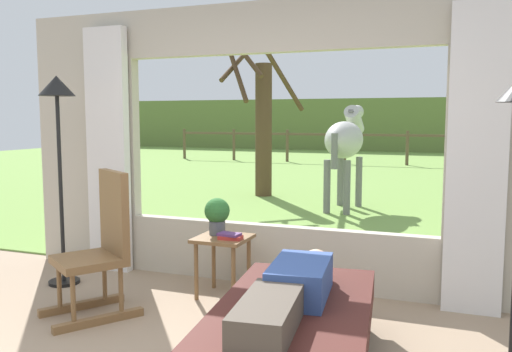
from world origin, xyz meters
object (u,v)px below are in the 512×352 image
(horse, at_px, (345,141))
(potted_plant, at_px, (217,214))
(recliner_sofa, at_px, (293,337))
(rocking_chair, at_px, (101,245))
(pasture_tree, at_px, (262,121))
(reclining_person, at_px, (291,290))
(side_table, at_px, (223,247))
(book_stack, at_px, (230,236))
(floor_lamp_left, at_px, (58,117))

(horse, bearing_deg, potted_plant, -89.72)
(potted_plant, bearing_deg, recliner_sofa, -48.36)
(recliner_sofa, relative_size, rocking_chair, 1.60)
(rocking_chair, xyz_separation_m, pasture_tree, (-1.00, 6.30, 0.91))
(reclining_person, relative_size, side_table, 2.76)
(side_table, height_order, potted_plant, potted_plant)
(potted_plant, relative_size, pasture_tree, 0.11)
(reclining_person, distance_m, horse, 5.92)
(pasture_tree, bearing_deg, reclining_person, -68.39)
(rocking_chair, bearing_deg, book_stack, 72.83)
(reclining_person, distance_m, side_table, 1.52)
(rocking_chair, bearing_deg, potted_plant, 84.87)
(potted_plant, bearing_deg, horse, 87.76)
(recliner_sofa, relative_size, floor_lamp_left, 0.94)
(floor_lamp_left, xyz_separation_m, pasture_tree, (-0.19, 5.79, -0.08))
(recliner_sofa, height_order, side_table, side_table)
(floor_lamp_left, bearing_deg, horse, 71.56)
(rocking_chair, relative_size, floor_lamp_left, 0.59)
(recliner_sofa, xyz_separation_m, reclining_person, (-0.00, -0.05, 0.30))
(rocking_chair, bearing_deg, recliner_sofa, 20.31)
(rocking_chair, relative_size, potted_plant, 3.50)
(recliner_sofa, relative_size, horse, 0.99)
(reclining_person, relative_size, potted_plant, 4.49)
(recliner_sofa, bearing_deg, reclining_person, -96.73)
(reclining_person, xyz_separation_m, book_stack, (-0.87, 1.10, 0.02))
(recliner_sofa, xyz_separation_m, side_table, (-0.97, 1.12, 0.21))
(recliner_sofa, height_order, pasture_tree, pasture_tree)
(rocking_chair, bearing_deg, pasture_tree, 132.82)
(reclining_person, xyz_separation_m, potted_plant, (-1.05, 1.23, 0.18))
(potted_plant, bearing_deg, floor_lamp_left, -169.51)
(reclining_person, xyz_separation_m, horse, (-0.87, 5.82, 0.63))
(reclining_person, xyz_separation_m, side_table, (-0.97, 1.17, -0.10))
(potted_plant, relative_size, book_stack, 1.55)
(recliner_sofa, xyz_separation_m, book_stack, (-0.87, 1.05, 0.33))
(recliner_sofa, height_order, reclining_person, reclining_person)
(side_table, distance_m, floor_lamp_left, 1.90)
(recliner_sofa, distance_m, book_stack, 1.40)
(recliner_sofa, relative_size, reclining_person, 1.25)
(rocking_chair, xyz_separation_m, book_stack, (0.80, 0.65, 0.00))
(potted_plant, height_order, pasture_tree, pasture_tree)
(floor_lamp_left, height_order, horse, floor_lamp_left)
(book_stack, bearing_deg, rocking_chair, -140.96)
(book_stack, height_order, pasture_tree, pasture_tree)
(floor_lamp_left, bearing_deg, book_stack, 5.01)
(recliner_sofa, height_order, floor_lamp_left, floor_lamp_left)
(rocking_chair, relative_size, horse, 0.62)
(rocking_chair, height_order, pasture_tree, pasture_tree)
(pasture_tree, bearing_deg, book_stack, -72.30)
(reclining_person, height_order, side_table, reclining_person)
(reclining_person, height_order, floor_lamp_left, floor_lamp_left)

